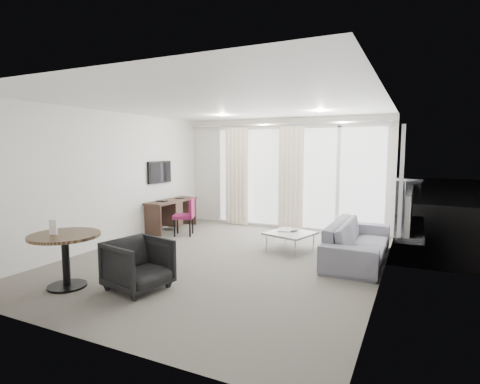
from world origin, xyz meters
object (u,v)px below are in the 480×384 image
at_px(coffee_table, 290,241).
at_px(sofa, 358,241).
at_px(desk, 172,215).
at_px(rattan_chair_b, 359,206).
at_px(round_table, 66,261).
at_px(tub_armchair, 138,265).
at_px(rattan_chair_a, 326,208).
at_px(desk_chair, 184,217).

distance_m(coffee_table, sofa, 1.24).
xyz_separation_m(desk, rattan_chair_b, (3.80, 3.05, 0.03)).
bearing_deg(coffee_table, rattan_chair_b, 78.64).
bearing_deg(rattan_chair_b, round_table, -112.04).
height_order(tub_armchair, rattan_chair_a, rattan_chair_a).
xyz_separation_m(desk, coffee_table, (3.07, -0.56, -0.18)).
bearing_deg(desk_chair, desk, 123.83).
bearing_deg(desk_chair, round_table, -107.85).
height_order(desk_chair, tub_armchair, desk_chair).
height_order(desk, desk_chair, desk_chair).
xyz_separation_m(tub_armchair, coffee_table, (1.23, 2.74, -0.17)).
bearing_deg(round_table, tub_armchair, 21.20).
distance_m(tub_armchair, rattan_chair_a, 5.72).
height_order(desk, tub_armchair, desk).
xyz_separation_m(sofa, rattan_chair_a, (-1.19, 2.91, 0.07)).
xyz_separation_m(desk, round_table, (0.90, -3.67, 0.02)).
xyz_separation_m(round_table, coffee_table, (2.17, 3.10, -0.20)).
distance_m(desk, coffee_table, 3.13).
bearing_deg(rattan_chair_a, desk, -144.40).
bearing_deg(sofa, round_table, 131.74).
relative_size(desk, tub_armchair, 2.00).
bearing_deg(round_table, rattan_chair_b, 66.68).
height_order(round_table, tub_armchair, round_table).
bearing_deg(sofa, desk, 81.56).
xyz_separation_m(tub_armchair, sofa, (2.45, 2.66, -0.02)).
relative_size(desk, coffee_table, 1.96).
relative_size(round_table, coffee_table, 1.21).
bearing_deg(rattan_chair_b, rattan_chair_a, -130.50).
distance_m(sofa, rattan_chair_a, 3.15).
distance_m(coffee_table, rattan_chair_a, 2.85).
distance_m(desk_chair, sofa, 3.73).
bearing_deg(desk, desk_chair, -32.73).
bearing_deg(rattan_chair_a, tub_armchair, -103.42).
relative_size(tub_armchair, rattan_chair_b, 1.00).
distance_m(desk_chair, round_table, 3.31).
distance_m(desk, round_table, 3.77).
bearing_deg(sofa, rattan_chair_a, 22.21).
distance_m(round_table, sofa, 4.55).
height_order(desk_chair, sofa, desk_chair).
relative_size(sofa, rattan_chair_a, 2.84).
height_order(desk, rattan_chair_b, rattan_chair_b).
relative_size(desk_chair, coffee_table, 1.08).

